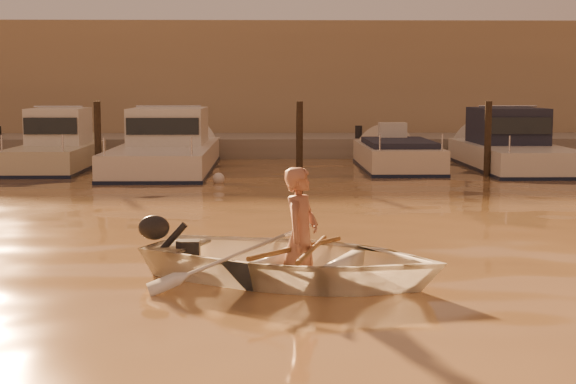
{
  "coord_description": "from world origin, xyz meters",
  "views": [
    {
      "loc": [
        -1.02,
        -9.43,
        2.41
      ],
      "look_at": [
        -0.71,
        4.28,
        0.75
      ],
      "focal_mm": 55.0,
      "sensor_mm": 36.0,
      "label": 1
    }
  ],
  "objects_px": {
    "waterfront_building": "(293,86)",
    "moored_boat_4": "(513,147)",
    "moored_boat_2": "(166,148)",
    "dinghy": "(293,259)",
    "moored_boat_3": "(397,161)",
    "moored_boat_1": "(55,148)",
    "person": "(301,237)"
  },
  "relations": [
    {
      "from": "moored_boat_1",
      "to": "moored_boat_4",
      "type": "bearing_deg",
      "value": 0.0
    },
    {
      "from": "moored_boat_4",
      "to": "dinghy",
      "type": "bearing_deg",
      "value": -114.79
    },
    {
      "from": "person",
      "to": "moored_boat_3",
      "type": "bearing_deg",
      "value": 11.06
    },
    {
      "from": "person",
      "to": "moored_boat_2",
      "type": "bearing_deg",
      "value": 36.6
    },
    {
      "from": "moored_boat_1",
      "to": "waterfront_building",
      "type": "height_order",
      "value": "waterfront_building"
    },
    {
      "from": "moored_boat_2",
      "to": "moored_boat_4",
      "type": "distance_m",
      "value": 10.06
    },
    {
      "from": "person",
      "to": "dinghy",
      "type": "bearing_deg",
      "value": 90.0
    },
    {
      "from": "moored_boat_4",
      "to": "moored_boat_1",
      "type": "bearing_deg",
      "value": 180.0
    },
    {
      "from": "moored_boat_4",
      "to": "moored_boat_2",
      "type": "bearing_deg",
      "value": 180.0
    },
    {
      "from": "waterfront_building",
      "to": "dinghy",
      "type": "bearing_deg",
      "value": -91.59
    },
    {
      "from": "moored_boat_2",
      "to": "moored_boat_1",
      "type": "bearing_deg",
      "value": 180.0
    },
    {
      "from": "moored_boat_3",
      "to": "moored_boat_1",
      "type": "bearing_deg",
      "value": 180.0
    },
    {
      "from": "moored_boat_1",
      "to": "waterfront_building",
      "type": "xyz_separation_m",
      "value": [
        7.15,
        11.0,
        1.77
      ]
    },
    {
      "from": "dinghy",
      "to": "waterfront_building",
      "type": "xyz_separation_m",
      "value": [
        0.71,
        25.72,
        2.12
      ]
    },
    {
      "from": "moored_boat_4",
      "to": "waterfront_building",
      "type": "xyz_separation_m",
      "value": [
        -6.08,
        11.0,
        1.77
      ]
    },
    {
      "from": "moored_boat_1",
      "to": "waterfront_building",
      "type": "distance_m",
      "value": 13.24
    },
    {
      "from": "dinghy",
      "to": "person",
      "type": "relative_size",
      "value": 2.22
    },
    {
      "from": "dinghy",
      "to": "waterfront_building",
      "type": "distance_m",
      "value": 25.82
    },
    {
      "from": "moored_boat_2",
      "to": "moored_boat_3",
      "type": "relative_size",
      "value": 1.49
    },
    {
      "from": "moored_boat_1",
      "to": "moored_boat_2",
      "type": "distance_m",
      "value": 3.18
    },
    {
      "from": "moored_boat_1",
      "to": "moored_boat_3",
      "type": "bearing_deg",
      "value": 0.0
    },
    {
      "from": "dinghy",
      "to": "moored_boat_1",
      "type": "xyz_separation_m",
      "value": [
        -6.44,
        14.72,
        0.35
      ]
    },
    {
      "from": "dinghy",
      "to": "moored_boat_3",
      "type": "distance_m",
      "value": 15.11
    },
    {
      "from": "moored_boat_3",
      "to": "dinghy",
      "type": "bearing_deg",
      "value": -103.11
    },
    {
      "from": "moored_boat_1",
      "to": "moored_boat_3",
      "type": "relative_size",
      "value": 1.0
    },
    {
      "from": "dinghy",
      "to": "moored_boat_4",
      "type": "bearing_deg",
      "value": -0.99
    },
    {
      "from": "moored_boat_3",
      "to": "moored_boat_4",
      "type": "xyz_separation_m",
      "value": [
        3.37,
        0.0,
        0.4
      ]
    },
    {
      "from": "moored_boat_1",
      "to": "moored_boat_3",
      "type": "distance_m",
      "value": 9.87
    },
    {
      "from": "moored_boat_2",
      "to": "waterfront_building",
      "type": "xyz_separation_m",
      "value": [
        3.97,
        11.0,
        1.77
      ]
    },
    {
      "from": "waterfront_building",
      "to": "moored_boat_4",
      "type": "bearing_deg",
      "value": -61.06
    },
    {
      "from": "moored_boat_2",
      "to": "moored_boat_4",
      "type": "bearing_deg",
      "value": 0.0
    },
    {
      "from": "moored_boat_2",
      "to": "waterfront_building",
      "type": "relative_size",
      "value": 0.19
    }
  ]
}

